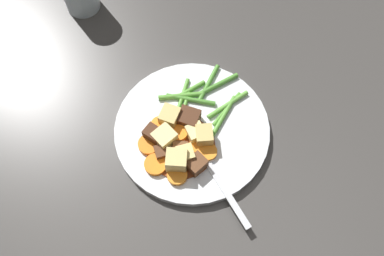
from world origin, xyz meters
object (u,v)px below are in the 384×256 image
potato_chunk_1 (187,155)px  meat_chunk_0 (196,164)px  meat_chunk_1 (189,118)px  potato_chunk_5 (170,117)px  carrot_slice_1 (208,152)px  potato_chunk_4 (164,137)px  meat_chunk_3 (154,135)px  carrot_slice_7 (179,134)px  carrot_slice_6 (149,144)px  potato_chunk_3 (195,133)px  carrot_slice_3 (196,151)px  potato_chunk_2 (177,161)px  meat_chunk_2 (180,149)px  carrot_slice_0 (179,121)px  potato_chunk_0 (204,136)px  carrot_slice_5 (177,175)px  carrot_slice_2 (156,164)px  fork (216,175)px  carrot_slice_4 (160,126)px  meat_chunk_4 (162,152)px  dinner_plate (192,130)px

potato_chunk_1 → meat_chunk_0: size_ratio=0.96×
meat_chunk_1 → potato_chunk_5: bearing=-81.4°
carrot_slice_1 → potato_chunk_4: (-0.01, -0.07, 0.01)m
meat_chunk_3 → carrot_slice_7: bearing=107.1°
carrot_slice_6 → potato_chunk_3: size_ratio=1.32×
potato_chunk_1 → meat_chunk_0: (0.01, 0.02, -0.00)m
carrot_slice_3 → potato_chunk_1: (0.01, -0.01, 0.01)m
potato_chunk_2 → meat_chunk_1: potato_chunk_2 is taller
potato_chunk_1 → potato_chunk_5: potato_chunk_5 is taller
meat_chunk_0 → potato_chunk_5: bearing=-141.2°
carrot_slice_7 → potato_chunk_4: size_ratio=0.85×
meat_chunk_2 → meat_chunk_3: (-0.01, -0.05, 0.00)m
carrot_slice_3 → meat_chunk_2: bearing=-82.7°
potato_chunk_1 → meat_chunk_2: size_ratio=1.16×
carrot_slice_0 → potato_chunk_5: 0.02m
potato_chunk_0 → potato_chunk_4: size_ratio=0.93×
carrot_slice_5 → carrot_slice_7: 0.07m
potato_chunk_0 → meat_chunk_3: size_ratio=1.02×
meat_chunk_0 → meat_chunk_3: meat_chunk_3 is taller
potato_chunk_4 → meat_chunk_2: 0.03m
carrot_slice_2 → fork: carrot_slice_2 is taller
carrot_slice_7 → fork: (0.06, 0.07, -0.00)m
carrot_slice_6 → potato_chunk_0: size_ratio=1.17×
carrot_slice_7 → fork: 0.09m
carrot_slice_1 → carrot_slice_5: bearing=-39.9°
carrot_slice_4 → meat_chunk_3: 0.02m
carrot_slice_5 → meat_chunk_4: bearing=-134.9°
potato_chunk_0 → meat_chunk_2: bearing=-51.9°
carrot_slice_4 → potato_chunk_1: bearing=49.3°
carrot_slice_2 → meat_chunk_4: meat_chunk_4 is taller
potato_chunk_2 → meat_chunk_0: (-0.00, 0.03, -0.01)m
carrot_slice_4 → potato_chunk_5: bearing=139.2°
potato_chunk_1 → potato_chunk_5: (-0.06, -0.04, 0.00)m
carrot_slice_7 → potato_chunk_4: potato_chunk_4 is taller
carrot_slice_5 → meat_chunk_0: bearing=128.9°
potato_chunk_3 → meat_chunk_2: size_ratio=1.11×
carrot_slice_0 → carrot_slice_5: 0.09m
carrot_slice_2 → potato_chunk_3: bearing=140.3°
carrot_slice_0 → potato_chunk_5: size_ratio=1.10×
potato_chunk_2 → carrot_slice_5: bearing=13.1°
carrot_slice_2 → meat_chunk_3: size_ratio=1.22×
carrot_slice_5 → potato_chunk_4: size_ratio=0.98×
carrot_slice_4 → potato_chunk_2: size_ratio=0.89×
carrot_slice_0 → meat_chunk_1: 0.02m
carrot_slice_6 → meat_chunk_3: (-0.01, 0.01, 0.01)m
dinner_plate → carrot_slice_3: size_ratio=7.97×
potato_chunk_0 → potato_chunk_4: 0.06m
meat_chunk_1 → meat_chunk_0: bearing=19.4°
dinner_plate → meat_chunk_0: bearing=16.5°
dinner_plate → carrot_slice_7: (0.02, -0.02, 0.01)m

